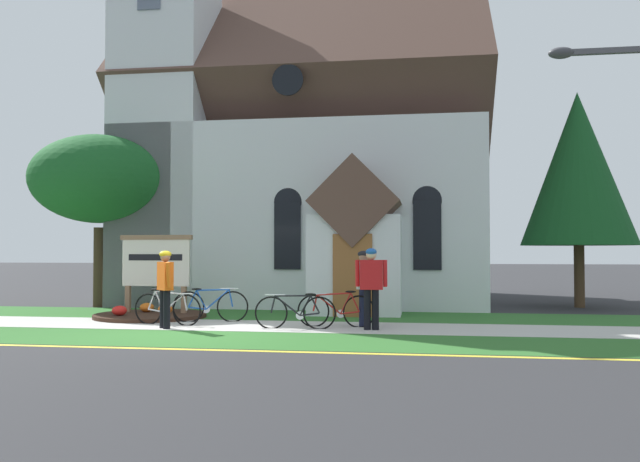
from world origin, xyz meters
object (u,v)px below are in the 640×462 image
cyclist_in_blue_jersey (371,282)px  yard_deciduous_tree (99,180)px  cyclist_in_red_jersey (364,282)px  church_sign (156,263)px  roadside_conifer (578,169)px  bicycle_silver (167,308)px  bicycle_blue (336,310)px  bicycle_green (296,312)px  cyclist_in_green_jersey (165,283)px  bicycle_white (210,306)px

cyclist_in_blue_jersey → yard_deciduous_tree: size_ratio=0.34×
cyclist_in_red_jersey → church_sign: bearing=165.5°
cyclist_in_blue_jersey → roadside_conifer: size_ratio=0.27×
bicycle_silver → bicycle_blue: size_ratio=0.97×
bicycle_blue → roadside_conifer: bearing=42.8°
bicycle_green → cyclist_in_blue_jersey: bearing=0.8°
bicycle_silver → cyclist_in_green_jersey: (0.23, -0.70, 0.61)m
bicycle_green → roadside_conifer: 10.47m
bicycle_white → roadside_conifer: bearing=29.8°
bicycle_silver → cyclist_in_red_jersey: cyclist_in_red_jersey is taller
cyclist_in_blue_jersey → yard_deciduous_tree: 9.98m
bicycle_blue → cyclist_in_blue_jersey: size_ratio=1.01×
bicycle_green → yard_deciduous_tree: yard_deciduous_tree is taller
church_sign → bicycle_blue: bearing=-18.3°
church_sign → roadside_conifer: 12.48m
church_sign → bicycle_white: (1.80, -1.06, -0.97)m
church_sign → yard_deciduous_tree: (-2.82, 2.41, 2.46)m
cyclist_in_green_jersey → yard_deciduous_tree: bearing=129.8°
church_sign → cyclist_in_blue_jersey: (5.66, -2.07, -0.33)m
roadside_conifer → church_sign: bearing=-158.8°
cyclist_in_red_jersey → bicycle_blue: bearing=-161.3°
bicycle_green → cyclist_in_green_jersey: 2.87m
bicycle_silver → bicycle_white: bearing=43.2°
bicycle_blue → bicycle_green: size_ratio=0.99×
bicycle_blue → cyclist_in_red_jersey: 0.87m
bicycle_silver → cyclist_in_red_jersey: 4.47m
bicycle_green → cyclist_in_red_jersey: (1.41, 0.68, 0.61)m
cyclist_in_red_jersey → yard_deciduous_tree: 9.53m
church_sign → bicycle_green: 4.65m
church_sign → bicycle_blue: size_ratio=1.20×
bicycle_white → roadside_conifer: roadside_conifer is taller
bicycle_green → roadside_conifer: roadside_conifer is taller
bicycle_white → roadside_conifer: 11.62m
church_sign → yard_deciduous_tree: yard_deciduous_tree is taller
bicycle_white → cyclist_in_blue_jersey: (3.86, -1.01, 0.64)m
cyclist_in_blue_jersey → cyclist_in_red_jersey: (-0.22, 0.66, -0.04)m
bicycle_green → cyclist_in_red_jersey: cyclist_in_red_jersey is taller
cyclist_in_green_jersey → bicycle_silver: bearing=108.5°
roadside_conifer → yard_deciduous_tree: (-14.16, -2.00, -0.31)m
church_sign → cyclist_in_blue_jersey: church_sign is taller
church_sign → cyclist_in_green_jersey: church_sign is taller
bicycle_white → cyclist_in_blue_jersey: size_ratio=1.00×
bicycle_blue → bicycle_green: 0.95m
church_sign → bicycle_silver: (1.02, -1.79, -0.98)m
bicycle_green → bicycle_white: size_ratio=1.02×
church_sign → yard_deciduous_tree: 4.45m
cyclist_in_green_jersey → cyclist_in_blue_jersey: cyclist_in_blue_jersey is taller
bicycle_blue → yard_deciduous_tree: 9.32m
church_sign → bicycle_white: size_ratio=1.21×
yard_deciduous_tree → cyclist_in_red_jersey: bearing=-24.8°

